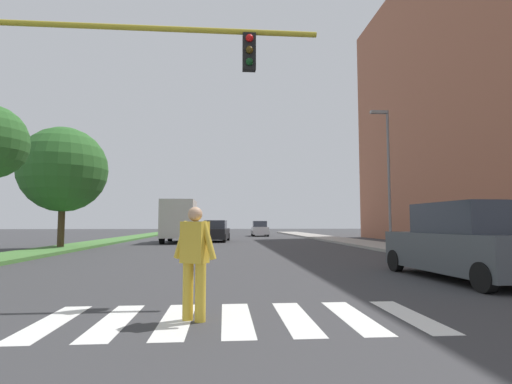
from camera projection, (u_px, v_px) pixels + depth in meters
The scene contains 12 objects.
ground_plane at pixel (227, 243), 28.63m from camera, with size 140.00×140.00×0.00m, color #38383A.
crosswalk at pixel (237, 319), 5.89m from camera, with size 5.85×2.20×0.01m.
median_strip at pixel (93, 244), 25.93m from camera, with size 2.42×64.00×0.15m, color #477A38.
tree_far at pixel (63, 170), 21.93m from camera, with size 4.76×4.76×6.68m.
sidewalk_right at pixel (359, 243), 27.40m from camera, with size 3.00×64.00×0.15m, color #9E9991.
street_lamp_right at pixel (387, 165), 21.34m from camera, with size 1.02×0.24×7.50m.
pedestrian_performer at pixel (195, 257), 5.85m from camera, with size 0.69×0.45×1.69m.
suv_crossing at pixel (464, 243), 10.03m from camera, with size 2.23×4.71×1.97m.
sedan_midblock at pixel (216, 232), 30.71m from camera, with size 2.23×4.52×1.66m.
sedan_distant at pixel (260, 229), 43.63m from camera, with size 1.87×4.40×1.68m.
sedan_far_horizon at pixel (199, 228), 52.51m from camera, with size 1.90×4.58×1.63m.
truck_box_delivery at pixel (180, 221), 29.41m from camera, with size 2.40×6.20×3.10m.
Camera 1 is at (-0.20, 1.08, 1.44)m, focal length 27.44 mm.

